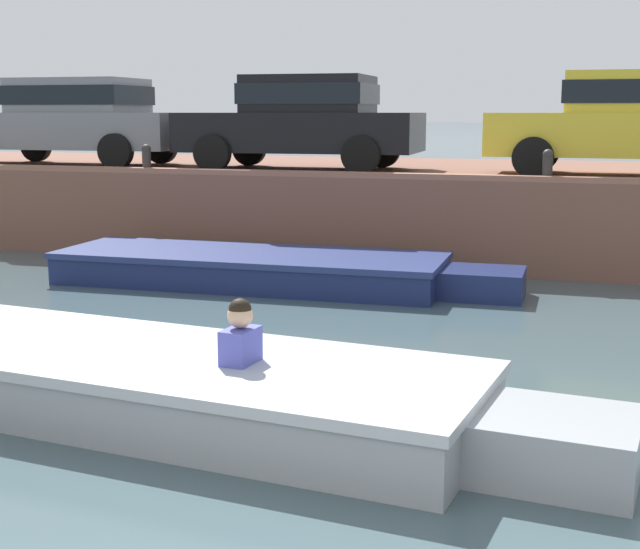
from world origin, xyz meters
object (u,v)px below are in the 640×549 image
Objects in this scene: mooring_bollard_west at (146,157)px; mooring_bollard_mid at (548,164)px; motorboat_passing at (182,386)px; car_left_inner_black at (304,118)px; boat_moored_west_navy at (268,269)px; car_leftmost_grey at (75,118)px; car_centre_yellow at (626,119)px.

mooring_bollard_west and mooring_bollard_mid have the same top height.
car_left_inner_black is (-1.82, 8.32, 1.95)m from motorboat_passing.
boat_moored_west_navy is at bearing -153.31° from mooring_bollard_mid.
car_leftmost_grey and car_left_inner_black have the same top height.
motorboat_passing reaches higher than boat_moored_west_navy.
motorboat_passing is 14.16× the size of mooring_bollard_mid.
mooring_bollard_west is 1.00× the size of mooring_bollard_mid.
boat_moored_west_navy is 1.61× the size of car_centre_yellow.
car_left_inner_black is (4.38, 0.00, -0.00)m from car_leftmost_grey.
car_left_inner_black is 9.06× the size of mooring_bollard_mid.
motorboat_passing is 1.61× the size of car_centre_yellow.
car_left_inner_black is at bearing 179.97° from car_centre_yellow.
mooring_bollard_mid is (8.43, -1.39, -0.61)m from car_leftmost_grey.
mooring_bollard_mid is at bearing 26.69° from boat_moored_west_navy.
car_leftmost_grey reaches higher than mooring_bollard_mid.
boat_moored_west_navy is 1.56× the size of car_left_inner_black.
boat_moored_west_navy is 1.00× the size of motorboat_passing.
mooring_bollard_mid is (6.24, 0.00, 0.00)m from mooring_bollard_west.
car_centre_yellow reaches higher than mooring_bollard_mid.
motorboat_passing is at bearing -111.30° from car_centre_yellow.
car_left_inner_black reaches higher than motorboat_passing.
car_centre_yellow reaches higher than boat_moored_west_navy.
boat_moored_west_navy is 3.76m from car_left_inner_black.
motorboat_passing is 7.40m from mooring_bollard_mid.
car_left_inner_black is 1.03× the size of car_centre_yellow.
car_left_inner_black is 9.06× the size of mooring_bollard_west.
motorboat_passing is 9.14m from car_centre_yellow.
mooring_bollard_west is at bearing -32.47° from car_leftmost_grey.
mooring_bollard_west is (-2.19, -1.39, -0.61)m from car_left_inner_black.
boat_moored_west_navy is 4.16m from mooring_bollard_mid.
mooring_bollard_mid is at bearing 72.21° from motorboat_passing.
motorboat_passing is at bearing -107.79° from mooring_bollard_mid.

